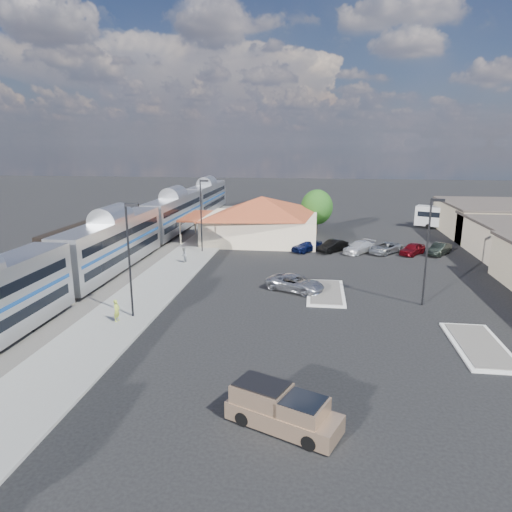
# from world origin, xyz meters

# --- Properties ---
(ground) EXTENTS (280.00, 280.00, 0.00)m
(ground) POSITION_xyz_m (0.00, 0.00, 0.00)
(ground) COLOR black
(ground) RESTS_ON ground
(railbed) EXTENTS (16.00, 100.00, 0.12)m
(railbed) POSITION_xyz_m (-21.00, 8.00, 0.06)
(railbed) COLOR #4C4944
(railbed) RESTS_ON ground
(platform) EXTENTS (5.50, 92.00, 0.18)m
(platform) POSITION_xyz_m (-12.00, 6.00, 0.09)
(platform) COLOR gray
(platform) RESTS_ON ground
(passenger_train) EXTENTS (3.00, 104.00, 5.55)m
(passenger_train) POSITION_xyz_m (-18.00, 6.33, 2.87)
(passenger_train) COLOR silver
(passenger_train) RESTS_ON ground
(freight_cars) EXTENTS (2.80, 46.00, 4.00)m
(freight_cars) POSITION_xyz_m (-24.00, 10.77, 1.93)
(freight_cars) COLOR black
(freight_cars) RESTS_ON ground
(station_depot) EXTENTS (18.35, 12.24, 6.20)m
(station_depot) POSITION_xyz_m (-4.56, 24.00, 3.13)
(station_depot) COLOR beige
(station_depot) RESTS_ON ground
(traffic_island_south) EXTENTS (3.30, 7.50, 0.21)m
(traffic_island_south) POSITION_xyz_m (4.00, 2.00, 0.10)
(traffic_island_south) COLOR silver
(traffic_island_south) RESTS_ON ground
(traffic_island_north) EXTENTS (3.30, 7.50, 0.21)m
(traffic_island_north) POSITION_xyz_m (14.00, -8.00, 0.10)
(traffic_island_north) COLOR silver
(traffic_island_north) RESTS_ON ground
(lamp_plat_s) EXTENTS (1.08, 0.25, 9.00)m
(lamp_plat_s) POSITION_xyz_m (-10.90, -6.00, 5.34)
(lamp_plat_s) COLOR black
(lamp_plat_s) RESTS_ON ground
(lamp_plat_n) EXTENTS (1.08, 0.25, 9.00)m
(lamp_plat_n) POSITION_xyz_m (-10.90, 16.00, 5.34)
(lamp_plat_n) COLOR black
(lamp_plat_n) RESTS_ON ground
(lamp_lot) EXTENTS (1.08, 0.25, 9.00)m
(lamp_lot) POSITION_xyz_m (12.10, 0.00, 5.34)
(lamp_lot) COLOR black
(lamp_lot) RESTS_ON ground
(tree_depot) EXTENTS (4.71, 4.71, 6.63)m
(tree_depot) POSITION_xyz_m (3.00, 30.00, 4.02)
(tree_depot) COLOR #382314
(tree_depot) RESTS_ON ground
(pickup_truck) EXTENTS (5.83, 4.02, 1.90)m
(pickup_truck) POSITION_xyz_m (1.65, -18.49, 0.90)
(pickup_truck) COLOR tan
(pickup_truck) RESTS_ON ground
(suv) EXTENTS (5.93, 4.53, 1.50)m
(suv) POSITION_xyz_m (1.22, 2.36, 0.75)
(suv) COLOR #A9ABB2
(suv) RESTS_ON ground
(coach_bus) EXTENTS (10.87, 6.55, 3.48)m
(coach_bus) POSITION_xyz_m (24.00, 36.00, 2.01)
(coach_bus) COLOR silver
(coach_bus) RESTS_ON ground
(person_a) EXTENTS (0.49, 0.67, 1.70)m
(person_a) POSITION_xyz_m (-11.75, -7.20, 1.03)
(person_a) COLOR #CCE246
(person_a) RESTS_ON platform
(person_b) EXTENTS (0.74, 0.91, 1.75)m
(person_b) POSITION_xyz_m (-11.67, 10.31, 1.06)
(person_b) COLOR silver
(person_b) RESTS_ON platform
(parked_car_a) EXTENTS (4.25, 4.53, 1.51)m
(parked_car_a) POSITION_xyz_m (1.91, 18.31, 0.76)
(parked_car_a) COLOR #0D1642
(parked_car_a) RESTS_ON ground
(parked_car_b) EXTENTS (4.08, 4.43, 1.48)m
(parked_car_b) POSITION_xyz_m (5.11, 18.61, 0.74)
(parked_car_b) COLOR black
(parked_car_b) RESTS_ON ground
(parked_car_c) EXTENTS (4.74, 5.20, 1.46)m
(parked_car_c) POSITION_xyz_m (8.31, 18.31, 0.73)
(parked_car_c) COLOR white
(parked_car_c) RESTS_ON ground
(parked_car_d) EXTENTS (4.98, 5.18, 1.37)m
(parked_car_d) POSITION_xyz_m (11.51, 18.61, 0.68)
(parked_car_d) COLOR gray
(parked_car_d) RESTS_ON ground
(parked_car_e) EXTENTS (3.90, 4.42, 1.44)m
(parked_car_e) POSITION_xyz_m (14.71, 18.31, 0.72)
(parked_car_e) COLOR maroon
(parked_car_e) RESTS_ON ground
(parked_car_f) EXTENTS (3.75, 4.43, 1.43)m
(parked_car_f) POSITION_xyz_m (17.91, 18.61, 0.72)
(parked_car_f) COLOR black
(parked_car_f) RESTS_ON ground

